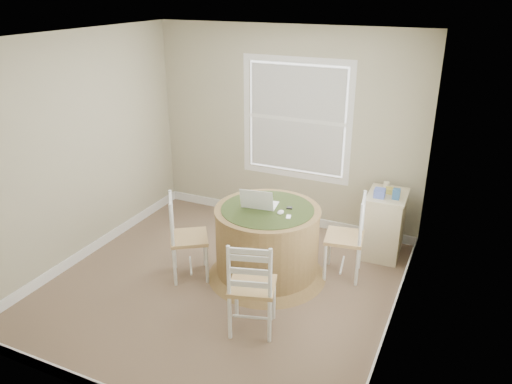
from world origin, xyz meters
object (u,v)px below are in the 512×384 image
at_px(chair_left, 189,237).
at_px(chair_right, 344,237).
at_px(round_table, 267,240).
at_px(laptop, 260,204).
at_px(corner_chest, 384,224).
at_px(chair_near, 252,285).

height_order(chair_left, chair_right, same).
bearing_deg(round_table, chair_right, 11.10).
distance_m(laptop, corner_chest, 1.62).
bearing_deg(corner_chest, chair_left, -145.55).
bearing_deg(chair_left, chair_right, -99.05).
bearing_deg(chair_near, round_table, -91.35).
distance_m(chair_right, corner_chest, 0.74).
bearing_deg(chair_right, corner_chest, 145.40).
relative_size(round_table, corner_chest, 1.68).
height_order(laptop, corner_chest, laptop).
distance_m(round_table, chair_right, 0.85).
xyz_separation_m(round_table, laptop, (-0.10, 0.02, 0.41)).
relative_size(chair_left, corner_chest, 1.21).
height_order(round_table, corner_chest, round_table).
height_order(chair_left, corner_chest, chair_left).
distance_m(chair_near, corner_chest, 2.12).
xyz_separation_m(chair_near, corner_chest, (0.83, 1.95, -0.08)).
height_order(chair_near, chair_right, same).
relative_size(chair_right, laptop, 2.39).
distance_m(chair_left, laptop, 0.86).
distance_m(round_table, corner_chest, 1.49).
distance_m(chair_left, chair_right, 1.70).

